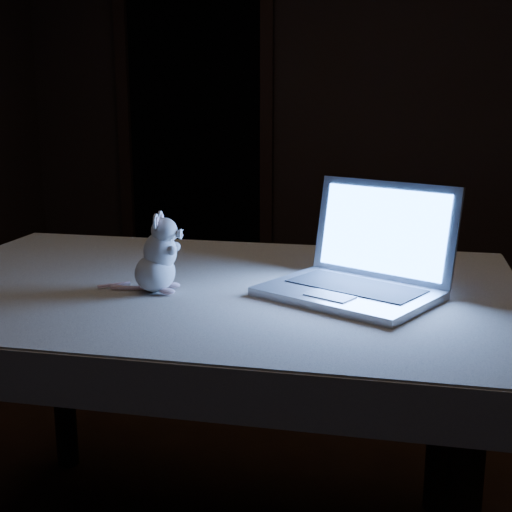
% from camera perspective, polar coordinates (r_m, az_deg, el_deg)
% --- Properties ---
extents(back_wall, '(4.50, 0.04, 2.60)m').
position_cam_1_polar(back_wall, '(4.36, 9.03, 12.59)').
color(back_wall, black).
rests_on(back_wall, ground).
extents(doorway, '(1.06, 0.36, 2.13)m').
position_cam_1_polar(doorway, '(4.60, -5.07, 9.78)').
color(doorway, black).
rests_on(doorway, back_wall).
extents(table, '(1.56, 1.03, 0.82)m').
position_cam_1_polar(table, '(2.01, -3.92, -13.97)').
color(table, black).
rests_on(table, floor).
extents(tablecloth, '(1.86, 1.46, 0.11)m').
position_cam_1_polar(tablecloth, '(1.81, -3.00, -4.50)').
color(tablecloth, beige).
rests_on(tablecloth, table).
extents(laptop, '(0.53, 0.50, 0.28)m').
position_cam_1_polar(laptop, '(1.70, 7.80, 1.07)').
color(laptop, '#B6B5B9').
rests_on(laptop, tablecloth).
extents(plush_mouse, '(0.19, 0.19, 0.21)m').
position_cam_1_polar(plush_mouse, '(1.77, -8.46, 0.27)').
color(plush_mouse, silver).
rests_on(plush_mouse, tablecloth).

